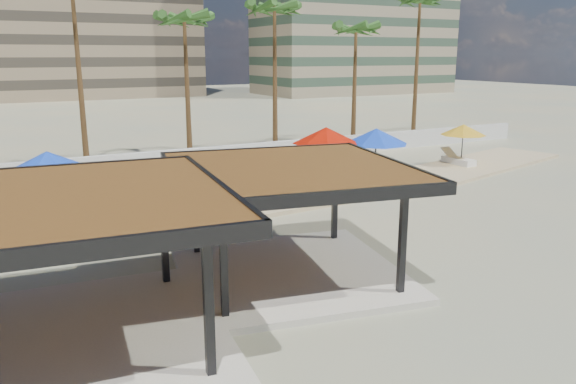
# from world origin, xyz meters

# --- Properties ---
(ground) EXTENTS (200.00, 200.00, 0.00)m
(ground) POSITION_xyz_m (0.00, 0.00, 0.00)
(ground) COLOR tan
(ground) RESTS_ON ground
(promenade) EXTENTS (44.45, 7.97, 0.24)m
(promenade) POSITION_xyz_m (2.00, 7.67, 0.06)
(promenade) COLOR #C6B284
(promenade) RESTS_ON ground
(boundary_wall) EXTENTS (56.00, 0.30, 1.20)m
(boundary_wall) POSITION_xyz_m (0.00, 16.00, 0.60)
(boundary_wall) COLOR silver
(boundary_wall) RESTS_ON ground
(pavilion_central) EXTENTS (7.75, 7.75, 3.36)m
(pavilion_central) POSITION_xyz_m (-0.37, -0.73, 2.00)
(pavilion_central) COLOR beige
(pavilion_central) RESTS_ON ground
(pavilion_west) EXTENTS (7.76, 7.76, 3.57)m
(pavilion_west) POSITION_xyz_m (-6.64, -2.11, 2.13)
(pavilion_west) COLOR beige
(pavilion_west) RESTS_ON ground
(umbrella_c) EXTENTS (4.02, 4.02, 2.88)m
(umbrella_c) POSITION_xyz_m (6.36, 8.05, 2.65)
(umbrella_c) COLOR beige
(umbrella_c) RESTS_ON promenade
(umbrella_d) EXTENTS (4.13, 4.13, 2.77)m
(umbrella_d) POSITION_xyz_m (8.70, 7.22, 2.56)
(umbrella_d) COLOR beige
(umbrella_d) RESTS_ON promenade
(umbrella_e) EXTENTS (2.60, 2.60, 2.31)m
(umbrella_e) POSITION_xyz_m (16.44, 9.20, 2.16)
(umbrella_e) COLOR beige
(umbrella_e) RESTS_ON promenade
(umbrella_f) EXTENTS (3.54, 3.54, 2.53)m
(umbrella_f) POSITION_xyz_m (-5.86, 9.20, 2.35)
(umbrella_f) COLOR beige
(umbrella_f) RESTS_ON promenade
(lounger_a) EXTENTS (0.69, 2.02, 0.76)m
(lounger_a) POSITION_xyz_m (-2.22, 8.88, 0.36)
(lounger_a) COLOR white
(lounger_a) RESTS_ON promenade
(lounger_b) EXTENTS (0.88, 2.45, 0.92)m
(lounger_b) POSITION_xyz_m (10.50, 7.06, 0.40)
(lounger_b) COLOR white
(lounger_b) RESTS_ON promenade
(lounger_c) EXTENTS (1.55, 2.25, 0.82)m
(lounger_c) POSITION_xyz_m (4.70, 7.93, 0.38)
(lounger_c) COLOR white
(lounger_c) RESTS_ON promenade
(lounger_d) EXTENTS (0.76, 2.26, 0.85)m
(lounger_d) POSITION_xyz_m (16.23, 9.25, 0.39)
(lounger_d) COLOR white
(lounger_d) RESTS_ON promenade
(palm_e) EXTENTS (3.00, 3.00, 9.22)m
(palm_e) POSITION_xyz_m (3.00, 18.40, 8.06)
(palm_e) COLOR brown
(palm_e) RESTS_ON ground
(palm_f) EXTENTS (3.00, 3.00, 10.05)m
(palm_f) POSITION_xyz_m (9.00, 18.60, 8.84)
(palm_f) COLOR brown
(palm_f) RESTS_ON ground
(palm_g) EXTENTS (3.00, 3.00, 8.92)m
(palm_g) POSITION_xyz_m (15.00, 18.20, 7.78)
(palm_g) COLOR brown
(palm_g) RESTS_ON ground
(palm_h) EXTENTS (3.00, 3.00, 11.09)m
(palm_h) POSITION_xyz_m (21.00, 18.80, 9.80)
(palm_h) COLOR brown
(palm_h) RESTS_ON ground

